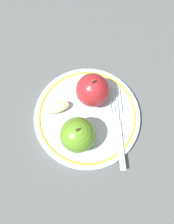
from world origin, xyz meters
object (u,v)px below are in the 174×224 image
object	(u,v)px
plate	(87,116)
apple_red_whole	(93,90)
apple_second_whole	(78,135)
apple_slice_front	(56,107)
fork	(118,128)

from	to	relation	value
plate	apple_red_whole	distance (m)	0.06
apple_second_whole	apple_slice_front	distance (m)	0.09
apple_second_whole	apple_slice_front	bearing A→B (deg)	-35.85
plate	apple_slice_front	xyz separation A→B (m)	(0.07, 0.01, 0.02)
apple_red_whole	apple_slice_front	size ratio (longest dim) A/B	1.30
plate	apple_slice_front	world-z (taller)	apple_slice_front
plate	fork	bearing A→B (deg)	173.47
plate	apple_red_whole	xyz separation A→B (m)	(0.00, -0.05, 0.04)
apple_slice_front	apple_second_whole	bearing A→B (deg)	111.23
plate	apple_slice_front	distance (m)	0.07
apple_second_whole	fork	world-z (taller)	apple_second_whole
apple_second_whole	apple_red_whole	bearing A→B (deg)	-89.32
plate	apple_second_whole	distance (m)	0.07
plate	apple_slice_front	size ratio (longest dim) A/B	3.82
fork	plate	bearing A→B (deg)	61.79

